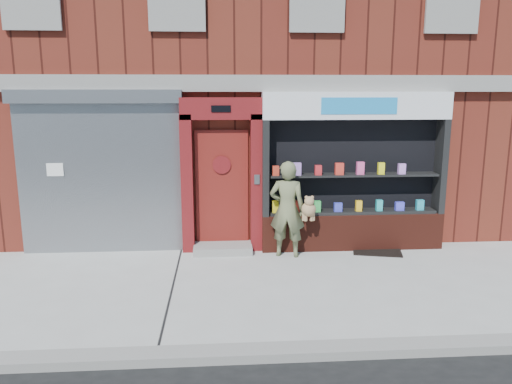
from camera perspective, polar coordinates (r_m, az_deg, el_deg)
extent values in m
plane|color=#9E9E99|center=(8.02, 1.73, -10.64)|extent=(80.00, 80.00, 0.00)
cube|color=gray|center=(6.07, 3.88, -17.79)|extent=(60.00, 0.30, 0.12)
cube|color=#5A1D14|center=(13.44, -0.83, 15.74)|extent=(12.00, 8.00, 8.00)
cube|color=gray|center=(9.34, 0.64, 12.31)|extent=(12.00, 0.16, 0.30)
cube|color=gray|center=(9.73, -17.30, 1.40)|extent=(3.00, 0.10, 2.80)
cube|color=slate|center=(9.53, -17.94, 10.36)|extent=(3.10, 0.30, 0.24)
cube|color=white|center=(9.85, -21.99, 2.38)|extent=(0.30, 0.01, 0.24)
cube|color=#5F1013|center=(9.43, -7.86, 0.89)|extent=(0.22, 0.28, 2.60)
cube|color=#5F1013|center=(9.43, 0.04, 1.01)|extent=(0.22, 0.28, 2.60)
cube|color=#5F1013|center=(9.25, -4.03, 9.50)|extent=(1.50, 0.28, 0.40)
cube|color=black|center=(9.10, -4.03, 9.47)|extent=(0.35, 0.01, 0.12)
cube|color=maroon|center=(9.53, -3.91, 0.48)|extent=(1.00, 0.06, 2.20)
cylinder|color=black|center=(9.42, -3.94, 3.12)|extent=(0.28, 0.02, 0.28)
cylinder|color=#5F1013|center=(9.41, -3.94, 3.11)|extent=(0.34, 0.02, 0.34)
cube|color=gray|center=(9.56, -3.81, -6.46)|extent=(1.10, 0.55, 0.15)
cube|color=slate|center=(9.27, 0.11, 1.44)|extent=(0.10, 0.02, 0.18)
cube|color=#511C13|center=(9.90, 10.84, -4.35)|extent=(3.50, 0.40, 0.70)
cube|color=black|center=(9.33, 1.05, 2.76)|extent=(0.12, 0.40, 1.80)
cube|color=black|center=(10.20, 20.34, 2.80)|extent=(0.12, 0.40, 1.80)
cube|color=black|center=(9.81, 10.85, 2.99)|extent=(3.30, 0.03, 1.80)
cube|color=black|center=(9.80, 10.93, -2.21)|extent=(3.20, 0.36, 0.06)
cube|color=black|center=(9.65, 11.09, 1.94)|extent=(3.20, 0.36, 0.04)
cube|color=white|center=(9.53, 11.40, 9.67)|extent=(3.50, 0.40, 0.50)
cube|color=#1877B7|center=(9.33, 11.74, 9.62)|extent=(1.40, 0.01, 0.30)
cube|color=yellow|center=(9.42, 2.23, -1.71)|extent=(0.12, 0.09, 0.22)
cube|color=red|center=(9.47, 4.64, -1.64)|extent=(0.12, 0.09, 0.23)
cube|color=green|center=(9.54, 7.01, -1.64)|extent=(0.12, 0.09, 0.21)
cube|color=#3941C3|center=(9.62, 9.35, -1.71)|extent=(0.15, 0.09, 0.17)
cube|color=yellow|center=(9.72, 11.65, -1.56)|extent=(0.11, 0.09, 0.20)
cube|color=#24ACB5|center=(9.83, 13.89, -1.48)|extent=(0.12, 0.09, 0.21)
cube|color=#4547EA|center=(9.97, 16.08, -1.57)|extent=(0.16, 0.09, 0.16)
cube|color=teal|center=(10.11, 18.21, -1.41)|extent=(0.14, 0.09, 0.20)
cube|color=red|center=(9.28, 2.26, 2.45)|extent=(0.12, 0.09, 0.18)
cube|color=#AE79DB|center=(9.33, 4.71, 2.64)|extent=(0.15, 0.09, 0.23)
cube|color=red|center=(9.40, 7.12, 2.50)|extent=(0.12, 0.09, 0.18)
cube|color=red|center=(9.48, 9.50, 2.63)|extent=(0.16, 0.09, 0.22)
cube|color=#EB4E93|center=(9.58, 11.83, 2.68)|extent=(0.14, 0.09, 0.24)
cube|color=#FFF21A|center=(9.70, 14.10, 2.63)|extent=(0.12, 0.09, 0.22)
cube|color=#CF87F3|center=(9.83, 16.31, 2.56)|extent=(0.13, 0.09, 0.20)
imported|color=#646B46|center=(9.15, 3.58, -1.96)|extent=(0.73, 0.56, 1.78)
sphere|color=#9E784F|center=(9.08, 6.04, -1.97)|extent=(0.27, 0.27, 0.27)
sphere|color=#9E784F|center=(9.00, 6.11, -1.06)|extent=(0.18, 0.18, 0.18)
sphere|color=#9E784F|center=(8.97, 5.79, -0.62)|extent=(0.06, 0.06, 0.06)
sphere|color=#9E784F|center=(8.99, 6.45, -0.61)|extent=(0.06, 0.06, 0.06)
cylinder|color=#9E784F|center=(9.09, 5.47, -2.80)|extent=(0.06, 0.06, 0.16)
cylinder|color=#9E784F|center=(9.12, 6.57, -2.77)|extent=(0.06, 0.06, 0.16)
cylinder|color=#9E784F|center=(9.08, 5.71, -2.82)|extent=(0.06, 0.06, 0.16)
cylinder|color=#9E784F|center=(9.10, 6.37, -2.80)|extent=(0.06, 0.06, 0.16)
cube|color=black|center=(9.89, 13.65, -6.54)|extent=(1.02, 0.82, 0.02)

